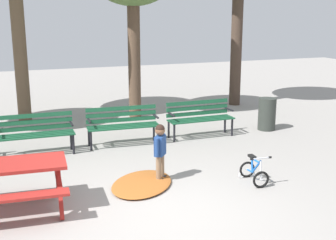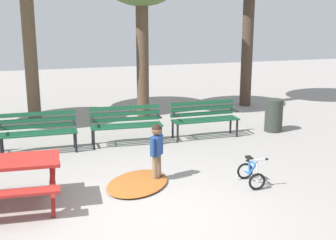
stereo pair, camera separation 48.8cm
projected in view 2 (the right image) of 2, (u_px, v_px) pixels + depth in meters
The scene contains 8 objects.
ground at pixel (151, 214), 6.56m from camera, with size 36.00×36.00×0.00m, color gray.
park_bench_left at pixel (38, 129), 9.37m from camera, with size 1.61×0.49×0.85m.
park_bench_right at pixel (126, 122), 9.97m from camera, with size 1.63×0.57×0.85m.
park_bench_far_right at pixel (204, 116), 10.53m from camera, with size 1.60×0.46×0.85m.
child_standing at pixel (157, 148), 7.76m from camera, with size 0.29×0.32×1.03m.
kids_bicycle at pixel (251, 173), 7.67m from camera, with size 0.40×0.58×0.54m.
leaf_pile at pixel (138, 183), 7.67m from camera, with size 1.38×0.97×0.07m, color #9E5623.
trash_bin at pixel (274, 115), 11.05m from camera, with size 0.44×0.44×0.81m, color #2D332D.
Camera 2 is at (-1.59, -5.83, 2.92)m, focal length 47.40 mm.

